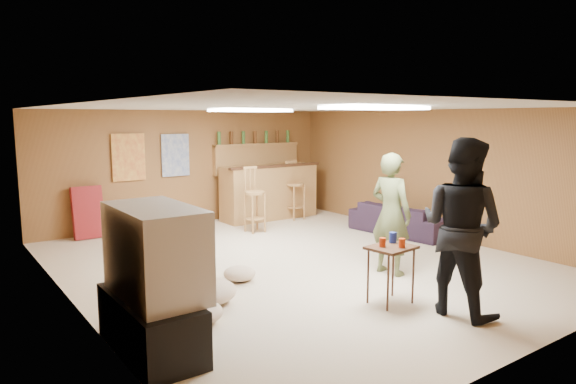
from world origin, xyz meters
TOP-DOWN VIEW (x-y plane):
  - ground at (0.00, 0.00)m, footprint 7.00×7.00m
  - ceiling at (0.00, 0.00)m, footprint 6.00×7.00m
  - wall_back at (0.00, 3.50)m, footprint 6.00×0.02m
  - wall_front at (0.00, -3.50)m, footprint 6.00×0.02m
  - wall_left at (-3.00, 0.00)m, footprint 0.02×7.00m
  - wall_right at (3.00, 0.00)m, footprint 0.02×7.00m
  - tv_stand at (-2.72, -1.50)m, footprint 0.55×1.30m
  - dvd_box at (-2.50, -1.50)m, footprint 0.35×0.50m
  - tv_body at (-2.65, -1.50)m, footprint 0.60×1.10m
  - tv_screen at (-2.34, -1.50)m, footprint 0.02×0.95m
  - bar_counter at (1.50, 2.95)m, footprint 2.00×0.60m
  - bar_lip at (1.50, 2.70)m, footprint 2.10×0.12m
  - bar_shelf at (1.50, 3.40)m, footprint 2.00×0.18m
  - bar_backing at (1.50, 3.42)m, footprint 2.00×0.14m
  - poster_left at (-1.20, 3.46)m, footprint 0.60×0.03m
  - poster_right at (-0.30, 3.46)m, footprint 0.55×0.03m
  - folding_chair_stack at (-2.00, 3.30)m, footprint 0.50×0.26m
  - ceiling_panel_front at (0.00, -1.50)m, footprint 1.20×0.60m
  - ceiling_panel_back at (0.00, 1.20)m, footprint 1.20×0.60m
  - person_olive at (0.71, -1.13)m, footprint 0.47×0.64m
  - person_black at (0.27, -2.53)m, footprint 0.80×0.98m
  - sofa at (2.61, 0.40)m, footprint 0.91×1.89m
  - tray_table at (-0.11, -1.91)m, footprint 0.54×0.45m
  - cup_red_near at (-0.21, -1.87)m, footprint 0.09×0.09m
  - cup_red_far at (-0.06, -2.02)m, footprint 0.10×0.10m
  - cup_blue at (0.03, -1.80)m, footprint 0.09×0.09m
  - bar_stool_left at (0.58, 2.03)m, footprint 0.39×0.39m
  - bar_stool_right at (1.89, 2.57)m, footprint 0.46×0.46m
  - cushion_near_tv at (-1.76, -0.73)m, footprint 0.77×0.77m
  - cushion_mid at (-1.07, -0.23)m, footprint 0.42×0.42m
  - cushion_far at (-2.10, -1.17)m, footprint 0.55×0.55m
  - bottle_row at (1.44, 3.38)m, footprint 1.76×0.08m

SIDE VIEW (x-z plane):
  - ground at x=0.00m, z-range 0.00..0.00m
  - cushion_mid at x=-1.07m, z-range 0.00..0.18m
  - cushion_far at x=-2.10m, z-range 0.00..0.22m
  - cushion_near_tv at x=-1.76m, z-range 0.00..0.27m
  - dvd_box at x=-2.50m, z-range 0.11..0.19m
  - tv_stand at x=-2.72m, z-range 0.00..0.50m
  - sofa at x=2.61m, z-range 0.00..0.53m
  - tray_table at x=-0.11m, z-range 0.00..0.65m
  - folding_chair_stack at x=-2.00m, z-range -0.01..0.91m
  - bar_stool_right at x=1.89m, z-range 0.00..1.10m
  - bar_counter at x=1.50m, z-range 0.00..1.10m
  - bar_stool_left at x=0.58m, z-range 0.00..1.16m
  - cup_red_near at x=-0.21m, z-range 0.65..0.75m
  - cup_red_far at x=-0.06m, z-range 0.65..0.75m
  - cup_blue at x=0.03m, z-range 0.65..0.77m
  - person_olive at x=0.71m, z-range 0.00..1.61m
  - tv_body at x=-2.65m, z-range 0.50..1.30m
  - tv_screen at x=-2.34m, z-range 0.57..1.23m
  - person_black at x=0.27m, z-range 0.00..1.86m
  - wall_back at x=0.00m, z-range 0.00..2.20m
  - wall_front at x=0.00m, z-range 0.00..2.20m
  - wall_left at x=-3.00m, z-range 0.00..2.20m
  - wall_right at x=3.00m, z-range 0.00..2.20m
  - bar_lip at x=1.50m, z-range 1.08..1.12m
  - bar_backing at x=1.50m, z-range 0.90..1.50m
  - poster_left at x=-1.20m, z-range 0.93..1.78m
  - poster_right at x=-0.30m, z-range 0.95..1.75m
  - bar_shelf at x=1.50m, z-range 1.48..1.52m
  - bottle_row at x=1.44m, z-range 1.52..1.78m
  - ceiling_panel_front at x=0.00m, z-range 2.15..2.19m
  - ceiling_panel_back at x=0.00m, z-range 2.15..2.19m
  - ceiling at x=0.00m, z-range 2.19..2.21m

